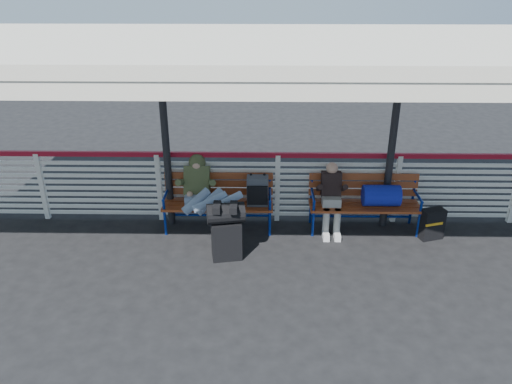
{
  "coord_description": "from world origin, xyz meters",
  "views": [
    {
      "loc": [
        -0.22,
        -5.78,
        4.06
      ],
      "look_at": [
        -0.35,
        1.0,
        0.94
      ],
      "focal_mm": 35.0,
      "sensor_mm": 36.0,
      "label": 1
    }
  ],
  "objects_px": {
    "bench_right": "(373,197)",
    "suitcase_side": "(432,224)",
    "luggage_stack": "(226,229)",
    "companion_person": "(331,197)",
    "traveler_man": "(206,196)",
    "bench_left": "(232,195)"
  },
  "relations": [
    {
      "from": "bench_right",
      "to": "suitcase_side",
      "type": "height_order",
      "value": "bench_right"
    },
    {
      "from": "traveler_man",
      "to": "companion_person",
      "type": "distance_m",
      "value": 2.02
    },
    {
      "from": "traveler_man",
      "to": "suitcase_side",
      "type": "relative_size",
      "value": 2.98
    },
    {
      "from": "bench_right",
      "to": "companion_person",
      "type": "bearing_deg",
      "value": -176.96
    },
    {
      "from": "bench_left",
      "to": "suitcase_side",
      "type": "distance_m",
      "value": 3.25
    },
    {
      "from": "bench_left",
      "to": "traveler_man",
      "type": "relative_size",
      "value": 1.18
    },
    {
      "from": "bench_left",
      "to": "traveler_man",
      "type": "height_order",
      "value": "traveler_man"
    },
    {
      "from": "bench_right",
      "to": "traveler_man",
      "type": "bearing_deg",
      "value": -173.35
    },
    {
      "from": "traveler_man",
      "to": "companion_person",
      "type": "relative_size",
      "value": 1.33
    },
    {
      "from": "traveler_man",
      "to": "suitcase_side",
      "type": "distance_m",
      "value": 3.63
    },
    {
      "from": "traveler_man",
      "to": "luggage_stack",
      "type": "bearing_deg",
      "value": -60.8
    },
    {
      "from": "luggage_stack",
      "to": "companion_person",
      "type": "xyz_separation_m",
      "value": [
        1.65,
        0.9,
        0.1
      ]
    },
    {
      "from": "companion_person",
      "to": "suitcase_side",
      "type": "distance_m",
      "value": 1.65
    },
    {
      "from": "traveler_man",
      "to": "suitcase_side",
      "type": "height_order",
      "value": "traveler_man"
    },
    {
      "from": "suitcase_side",
      "to": "bench_left",
      "type": "bearing_deg",
      "value": 156.8
    },
    {
      "from": "luggage_stack",
      "to": "bench_left",
      "type": "xyz_separation_m",
      "value": [
        0.03,
        0.96,
        0.11
      ]
    },
    {
      "from": "companion_person",
      "to": "traveler_man",
      "type": "bearing_deg",
      "value": -172.13
    },
    {
      "from": "luggage_stack",
      "to": "bench_left",
      "type": "bearing_deg",
      "value": 77.72
    },
    {
      "from": "luggage_stack",
      "to": "bench_right",
      "type": "xyz_separation_m",
      "value": [
        2.33,
        0.94,
        0.1
      ]
    },
    {
      "from": "bench_right",
      "to": "suitcase_side",
      "type": "distance_m",
      "value": 1.02
    },
    {
      "from": "luggage_stack",
      "to": "bench_left",
      "type": "height_order",
      "value": "bench_left"
    },
    {
      "from": "bench_left",
      "to": "traveler_man",
      "type": "distance_m",
      "value": 0.52
    }
  ]
}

